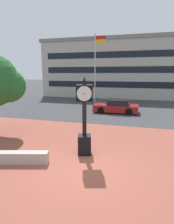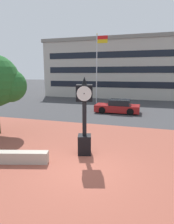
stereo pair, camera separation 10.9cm
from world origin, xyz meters
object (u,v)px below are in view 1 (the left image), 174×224
Objects in this scene: street_clock at (84,117)px; flagpole_primary at (96,64)px; civic_building at (118,69)px; car_street_mid at (116,107)px.

street_clock is 0.43× the size of flagpole_primary.
flagpole_primary reaches higher than street_clock.
flagpole_primary is (-3.13, 15.45, 3.04)m from street_clock.
car_street_mid is at bearing -83.23° from civic_building.
flagpole_primary is 0.36× the size of civic_building.
street_clock is 16.05m from flagpole_primary.
car_street_mid is at bearing -57.62° from flagpole_primary.
car_street_mid is (0.18, 10.22, -1.24)m from street_clock.
street_clock is 0.16× the size of civic_building.
street_clock is at bearing -78.53° from flagpole_primary.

